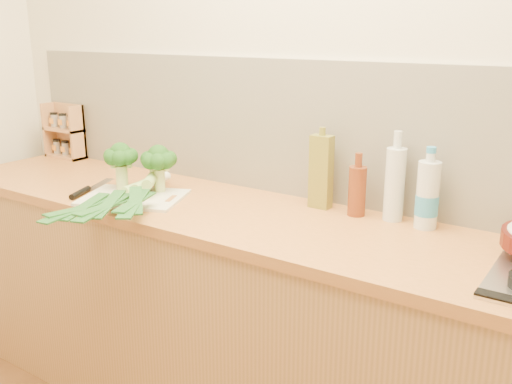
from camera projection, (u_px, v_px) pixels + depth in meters
room_shell at (319, 132)px, 2.18m from camera, size 3.50×3.50×3.50m
counter at (277, 332)px, 2.15m from camera, size 3.20×0.62×0.90m
chopping_board at (134, 198)px, 2.26m from camera, size 0.46×0.41×0.01m
broccoli_left at (121, 157)px, 2.32m from camera, size 0.14×0.14×0.20m
broccoli_right at (159, 160)px, 2.29m from camera, size 0.15×0.15×0.19m
leek_front at (126, 191)px, 2.24m from camera, size 0.15×0.70×0.04m
leek_mid at (133, 191)px, 2.18m from camera, size 0.24×0.61×0.04m
leek_back at (146, 186)px, 2.18m from camera, size 0.40×0.56×0.04m
chefs_knife at (85, 191)px, 2.34m from camera, size 0.15×0.32×0.02m
spice_rack at (66, 134)px, 2.96m from camera, size 0.23×0.09×0.28m
oil_tin at (321, 171)px, 2.12m from camera, size 0.08×0.05×0.31m
glass_bottle at (395, 183)px, 1.98m from camera, size 0.07×0.07×0.32m
amber_bottle at (357, 190)px, 2.04m from camera, size 0.06×0.06×0.23m
water_bottle at (427, 197)px, 1.91m from camera, size 0.08×0.08×0.26m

